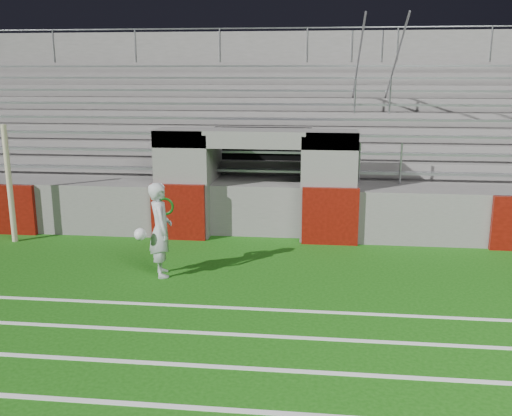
# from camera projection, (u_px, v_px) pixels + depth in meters

# --- Properties ---
(ground) EXTENTS (90.00, 90.00, 0.00)m
(ground) POSITION_uv_depth(u_px,v_px,m) (235.00, 287.00, 10.69)
(ground) COLOR #16500D
(ground) RESTS_ON ground
(field_post) EXTENTS (0.13, 0.13, 2.77)m
(field_post) POSITION_uv_depth(u_px,v_px,m) (9.00, 184.00, 13.27)
(field_post) COLOR #C7B794
(field_post) RESTS_ON ground
(stadium_structure) EXTENTS (26.00, 8.48, 5.42)m
(stadium_structure) POSITION_uv_depth(u_px,v_px,m) (272.00, 151.00, 18.05)
(stadium_structure) COLOR #625F5D
(stadium_structure) RESTS_ON ground
(goalkeeper_with_ball) EXTENTS (0.77, 0.82, 1.87)m
(goalkeeper_with_ball) POSITION_uv_depth(u_px,v_px,m) (160.00, 230.00, 11.10)
(goalkeeper_with_ball) COLOR #B4BABE
(goalkeeper_with_ball) RESTS_ON ground
(hose_coil) EXTENTS (0.50, 0.14, 0.58)m
(hose_coil) POSITION_uv_depth(u_px,v_px,m) (166.00, 208.00, 13.58)
(hose_coil) COLOR #0E410D
(hose_coil) RESTS_ON ground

